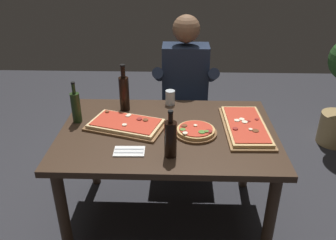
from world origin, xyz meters
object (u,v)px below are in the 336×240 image
(dining_table, at_px, (168,143))
(pizza_round_far, at_px, (196,131))
(pizza_rectangular_left, at_px, (245,126))
(diner_chair, at_px, (184,109))
(oil_bottle_amber, at_px, (76,107))
(wine_bottle_dark, at_px, (124,92))
(tumbler_near_camera, at_px, (170,98))
(vinegar_bottle_green, at_px, (170,138))
(pizza_rectangular_front, at_px, (126,124))
(seated_diner, at_px, (185,88))

(dining_table, xyz_separation_m, pizza_round_far, (0.18, -0.04, 0.11))
(pizza_rectangular_left, bearing_deg, diner_chair, 115.19)
(dining_table, relative_size, pizza_rectangular_left, 2.40)
(oil_bottle_amber, bearing_deg, wine_bottle_dark, 33.57)
(oil_bottle_amber, bearing_deg, tumbler_near_camera, 25.75)
(oil_bottle_amber, height_order, diner_chair, oil_bottle_amber)
(diner_chair, bearing_deg, dining_table, -98.08)
(dining_table, bearing_deg, diner_chair, 81.92)
(tumbler_near_camera, xyz_separation_m, diner_chair, (0.12, 0.45, -0.30))
(wine_bottle_dark, xyz_separation_m, diner_chair, (0.44, 0.55, -0.39))
(vinegar_bottle_green, relative_size, diner_chair, 0.33)
(dining_table, bearing_deg, pizza_rectangular_left, 3.94)
(pizza_round_far, distance_m, tumbler_near_camera, 0.48)
(pizza_rectangular_front, relative_size, vinegar_bottle_green, 1.96)
(wine_bottle_dark, relative_size, oil_bottle_amber, 1.19)
(oil_bottle_amber, distance_m, vinegar_bottle_green, 0.76)
(pizza_round_far, distance_m, diner_chair, 0.94)
(diner_chair, bearing_deg, vinegar_bottle_green, -94.80)
(pizza_rectangular_front, bearing_deg, seated_diner, 60.34)
(vinegar_bottle_green, distance_m, seated_diner, 1.04)
(pizza_round_far, height_order, tumbler_near_camera, tumbler_near_camera)
(pizza_round_far, distance_m, wine_bottle_dark, 0.62)
(wine_bottle_dark, xyz_separation_m, tumbler_near_camera, (0.33, 0.10, -0.09))
(dining_table, distance_m, pizza_round_far, 0.22)
(pizza_round_far, xyz_separation_m, vinegar_bottle_green, (-0.15, -0.26, 0.10))
(tumbler_near_camera, bearing_deg, wine_bottle_dark, -162.40)
(pizza_rectangular_front, distance_m, oil_bottle_amber, 0.36)
(pizza_rectangular_left, height_order, oil_bottle_amber, oil_bottle_amber)
(pizza_rectangular_left, relative_size, oil_bottle_amber, 2.03)
(pizza_round_far, relative_size, tumbler_near_camera, 2.51)
(pizza_round_far, height_order, diner_chair, diner_chair)
(pizza_round_far, relative_size, diner_chair, 0.31)
(pizza_rectangular_left, height_order, wine_bottle_dark, wine_bottle_dark)
(pizza_rectangular_front, bearing_deg, tumbler_near_camera, 52.80)
(pizza_rectangular_front, xyz_separation_m, diner_chair, (0.40, 0.82, -0.27))
(vinegar_bottle_green, height_order, diner_chair, vinegar_bottle_green)
(dining_table, bearing_deg, seated_diner, 80.62)
(pizza_round_far, relative_size, oil_bottle_amber, 0.95)
(pizza_rectangular_front, height_order, vinegar_bottle_green, vinegar_bottle_green)
(pizza_rectangular_front, xyz_separation_m, seated_diner, (0.40, 0.70, -0.02))
(vinegar_bottle_green, xyz_separation_m, diner_chair, (0.10, 1.15, -0.37))
(wine_bottle_dark, relative_size, diner_chair, 0.39)
(dining_table, bearing_deg, tumbler_near_camera, 89.25)
(pizza_rectangular_left, xyz_separation_m, oil_bottle_amber, (-1.13, 0.07, 0.09))
(pizza_round_far, bearing_deg, tumbler_near_camera, 111.19)
(tumbler_near_camera, relative_size, diner_chair, 0.12)
(oil_bottle_amber, bearing_deg, diner_chair, 45.33)
(pizza_rectangular_front, height_order, diner_chair, diner_chair)
(oil_bottle_amber, relative_size, tumbler_near_camera, 2.64)
(pizza_rectangular_left, height_order, diner_chair, diner_chair)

